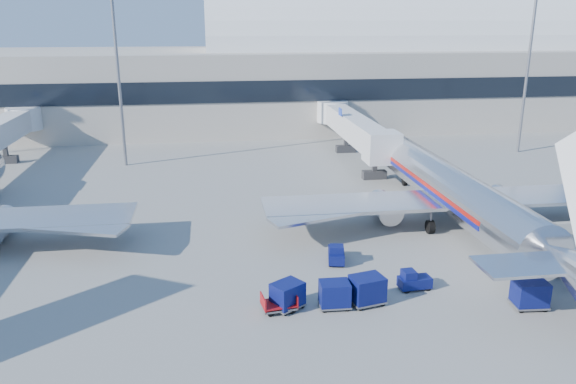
{
  "coord_description": "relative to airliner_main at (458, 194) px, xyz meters",
  "views": [
    {
      "loc": [
        -9.97,
        -37.0,
        16.54
      ],
      "look_at": [
        -3.87,
        6.0,
        3.22
      ],
      "focal_mm": 35.0,
      "sensor_mm": 36.0,
      "label": 1
    }
  ],
  "objects": [
    {
      "name": "ground",
      "position": [
        -10.0,
        -4.51,
        -2.93
      ],
      "size": [
        260.0,
        260.0,
        0.0
      ],
      "primitive_type": "plane",
      "color": "gray",
      "rests_on": "ground"
    },
    {
      "name": "terminal",
      "position": [
        -23.6,
        51.46,
        4.6
      ],
      "size": [
        170.0,
        28.15,
        21.0
      ],
      "color": "#B2AA9E",
      "rests_on": "ground"
    },
    {
      "name": "airliner_main",
      "position": [
        0.0,
        0.0,
        0.0
      ],
      "size": [
        32.0,
        37.26,
        12.07
      ],
      "color": "silver",
      "rests_on": "ground"
    },
    {
      "name": "jetbridge_near",
      "position": [
        -2.4,
        26.3,
        1.0
      ],
      "size": [
        4.4,
        27.5,
        6.25
      ],
      "color": "silver",
      "rests_on": "ground"
    },
    {
      "name": "mast_west",
      "position": [
        -30.0,
        25.49,
        11.87
      ],
      "size": [
        2.0,
        1.2,
        22.6
      ],
      "color": "slate",
      "rests_on": "ground"
    },
    {
      "name": "mast_east",
      "position": [
        20.0,
        25.49,
        11.87
      ],
      "size": [
        2.0,
        1.2,
        22.6
      ],
      "color": "slate",
      "rests_on": "ground"
    },
    {
      "name": "barrier_near",
      "position": [
        8.0,
        -2.51,
        -2.48
      ],
      "size": [
        3.0,
        0.55,
        0.9
      ],
      "primitive_type": "cube",
      "color": "#9E9E96",
      "rests_on": "ground"
    },
    {
      "name": "tug_lead",
      "position": [
        -7.43,
        -10.32,
        -2.32
      ],
      "size": [
        2.13,
        1.2,
        1.34
      ],
      "rotation": [
        0.0,
        0.0,
        0.09
      ],
      "color": "#0A104D",
      "rests_on": "ground"
    },
    {
      "name": "tug_right",
      "position": [
        3.16,
        -9.8,
        -2.29
      ],
      "size": [
        2.37,
        2.04,
        1.39
      ],
      "rotation": [
        0.0,
        0.0,
        -0.56
      ],
      "color": "#0A104D",
      "rests_on": "ground"
    },
    {
      "name": "tug_left",
      "position": [
        -11.43,
        -5.6,
        -2.26
      ],
      "size": [
        1.52,
        2.4,
        1.46
      ],
      "rotation": [
        0.0,
        0.0,
        1.38
      ],
      "color": "#0A104D",
      "rests_on": "ground"
    },
    {
      "name": "cart_train_a",
      "position": [
        -10.92,
        -11.79,
        -1.97
      ],
      "size": [
        2.34,
        1.98,
        1.8
      ],
      "rotation": [
        0.0,
        0.0,
        0.23
      ],
      "color": "#0A104D",
      "rests_on": "ground"
    },
    {
      "name": "cart_train_b",
      "position": [
        -12.96,
        -11.96,
        -2.05
      ],
      "size": [
        1.9,
        1.47,
        1.64
      ],
      "rotation": [
        0.0,
        0.0,
        -0.02
      ],
      "color": "#0A104D",
      "rests_on": "ground"
    },
    {
      "name": "cart_train_c",
      "position": [
        -15.77,
        -11.67,
        -2.04
      ],
      "size": [
        2.36,
        2.24,
        1.65
      ],
      "rotation": [
        0.0,
        0.0,
        0.59
      ],
      "color": "#0A104D",
      "rests_on": "ground"
    },
    {
      "name": "cart_solo_near",
      "position": [
        -1.41,
        -13.61,
        -2.0
      ],
      "size": [
        2.08,
        1.64,
        1.74
      ],
      "rotation": [
        0.0,
        0.0,
        -0.07
      ],
      "color": "#0A104D",
      "rests_on": "ground"
    },
    {
      "name": "cart_open_red",
      "position": [
        -16.3,
        -11.92,
        -2.54
      ],
      "size": [
        2.18,
        1.67,
        0.54
      ],
      "rotation": [
        0.0,
        0.0,
        0.13
      ],
      "color": "slate",
      "rests_on": "ground"
    }
  ]
}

